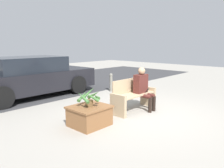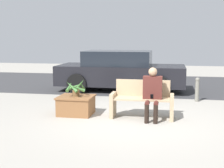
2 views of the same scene
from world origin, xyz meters
name	(u,v)px [view 1 (image 1 of 2)]	position (x,y,z in m)	size (l,w,h in m)	color
ground_plane	(141,114)	(0.00, 0.00, 0.00)	(30.00, 30.00, 0.00)	#9E998E
road_surface	(34,86)	(0.00, 5.94, 0.00)	(20.00, 6.00, 0.01)	#38383A
bench	(133,96)	(0.12, 0.38, 0.43)	(1.52, 0.52, 0.91)	tan
person_seated	(143,86)	(0.38, 0.22, 0.71)	(0.45, 0.57, 1.25)	#51231E
planter_box	(89,115)	(-1.55, 0.39, 0.26)	(0.88, 0.79, 0.47)	brown
potted_plant	(89,97)	(-1.55, 0.39, 0.69)	(0.54, 0.57, 0.45)	brown
parked_car	(31,77)	(-1.02, 4.18, 0.73)	(4.60, 1.98, 1.47)	black
bollard_post	(111,82)	(1.61, 2.62, 0.39)	(0.13, 0.13, 0.75)	slate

